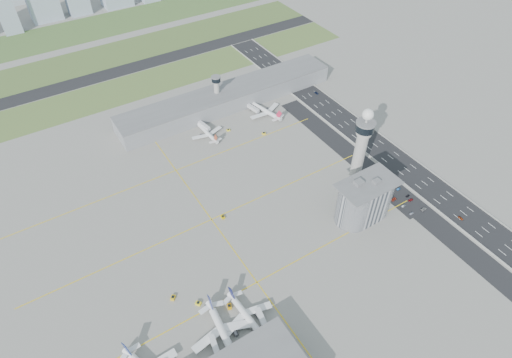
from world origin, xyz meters
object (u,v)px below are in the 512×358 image
airplane_far_b (265,108)px  tug_3 (223,217)px  car_lot_6 (424,209)px  car_hw_1 (365,137)px  car_lot_4 (383,188)px  car_hw_4 (269,69)px  tug_4 (228,130)px  car_lot_7 (411,200)px  control_tower (361,144)px  car_lot_3 (391,196)px  tug_2 (229,306)px  car_lot_0 (412,213)px  car_lot_2 (394,199)px  car_lot_9 (399,189)px  car_lot_11 (388,179)px  car_lot_8 (408,196)px  airplane_near_b (224,332)px  jet_bridge_far_0 (200,123)px  tug_1 (173,297)px  car_lot_5 (375,182)px  jet_bridge_far_1 (248,106)px  jet_bridge_near_2 (267,331)px  admin_building (364,200)px  tug_5 (264,133)px  tug_0 (198,303)px  airplane_near_c (248,316)px  car_lot_1 (404,206)px  airplane_far_a (207,130)px  car_hw_2 (316,93)px  secondary_tower (217,89)px

airplane_far_b → tug_3: airplane_far_b is taller
car_lot_6 → car_hw_1: bearing=-19.5°
car_lot_4 → car_hw_4: (24.33, 193.45, -0.02)m
tug_4 → car_lot_7: size_ratio=0.69×
control_tower → car_lot_3: size_ratio=16.04×
tug_2 → car_lot_0: tug_2 is taller
airplane_far_b → car_lot_2: size_ratio=8.52×
car_lot_9 → car_lot_11: (0.86, 11.82, 0.05)m
car_lot_0 → airplane_far_b: bearing=3.4°
car_lot_0 → car_lot_8: size_ratio=1.05×
airplane_near_b → jet_bridge_far_0: 197.78m
tug_1 → car_hw_1: bearing=58.5°
car_lot_7 → car_lot_5: bearing=18.8°
control_tower → jet_bridge_far_1: 129.66m
jet_bridge_far_1 → jet_bridge_near_2: bearing=-38.5°
admin_building → airplane_near_b: 129.70m
tug_5 → car_lot_3: bearing=-140.7°
jet_bridge_far_0 → car_lot_6: size_ratio=2.95×
car_lot_3 → tug_0: bearing=97.1°
tug_3 → car_hw_1: tug_3 is taller
admin_building → car_hw_1: (62.77, 63.57, -14.71)m
tug_0 → car_lot_6: size_ratio=0.71×
admin_building → car_hw_1: admin_building is taller
jet_bridge_far_0 → car_lot_0: bearing=15.1°
tug_4 → car_lot_5: 132.07m
airplane_near_c → admin_building: bearing=99.7°
car_lot_0 → car_hw_4: 224.01m
car_hw_1 → airplane_near_b: bearing=-162.1°
tug_5 → car_lot_8: bearing=-137.3°
jet_bridge_far_1 → car_lot_0: jet_bridge_far_1 is taller
tug_2 → car_lot_8: tug_2 is taller
control_tower → car_lot_1: size_ratio=16.52×
airplane_far_a → car_lot_7: 174.06m
car_hw_2 → tug_1: bearing=-147.7°
airplane_near_b → car_hw_2: size_ratio=9.96×
tug_2 → car_lot_5: size_ratio=0.91×
tug_5 → car_lot_8: (49.81, -119.25, -0.31)m
car_lot_2 → car_lot_8: 11.65m
car_hw_4 → car_lot_0: bearing=-93.5°
tug_2 → car_lot_9: 156.73m
airplane_far_b → jet_bridge_far_0: airplane_far_b is taller
control_tower → car_lot_2: bearing=-72.1°
airplane_near_b → tug_0: 26.97m
secondary_tower → control_tower: bearing=-73.5°
airplane_near_b → car_lot_7: 167.81m
car_lot_2 → car_lot_9: size_ratio=1.28×
tug_3 → car_lot_8: 137.17m
tug_0 → car_lot_0: (160.15, -16.58, -0.36)m
airplane_far_b → car_lot_0: (21.61, -158.79, -5.03)m
car_lot_7 → car_lot_0: bearing=136.5°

